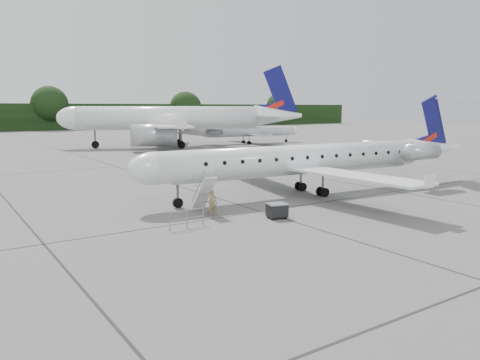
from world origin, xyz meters
TOP-DOWN VIEW (x-y plane):
  - ground at (0.00, 0.00)m, footprint 320.00×320.00m
  - treeline at (0.00, 130.00)m, footprint 260.00×4.00m
  - main_regional_jet at (1.23, 6.93)m, footprint 31.97×24.19m
  - airstair at (-8.14, 5.49)m, footprint 1.02×2.18m
  - passenger at (-8.24, 4.28)m, footprint 0.67×0.48m
  - safety_railing at (-10.88, 2.64)m, footprint 2.20×0.24m
  - baggage_cart at (-5.20, 1.66)m, footprint 1.33×1.17m
  - bg_narrowbody at (11.73, 53.33)m, footprint 46.64×40.92m
  - bg_regional_right at (28.19, 52.46)m, footprint 25.84×19.94m

SIDE VIEW (x-z plane):
  - ground at x=0.00m, z-range 0.00..0.00m
  - baggage_cart at x=-5.20m, z-range 0.00..0.99m
  - safety_railing at x=-10.88m, z-range 0.00..1.00m
  - passenger at x=-8.24m, z-range 0.00..1.69m
  - airstair at x=-8.14m, z-range 0.00..2.44m
  - bg_regional_right at x=28.19m, z-range 0.00..6.30m
  - main_regional_jet at x=1.23m, z-range 0.00..7.77m
  - treeline at x=0.00m, z-range 0.00..8.00m
  - bg_narrowbody at x=11.73m, z-range 0.00..13.92m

